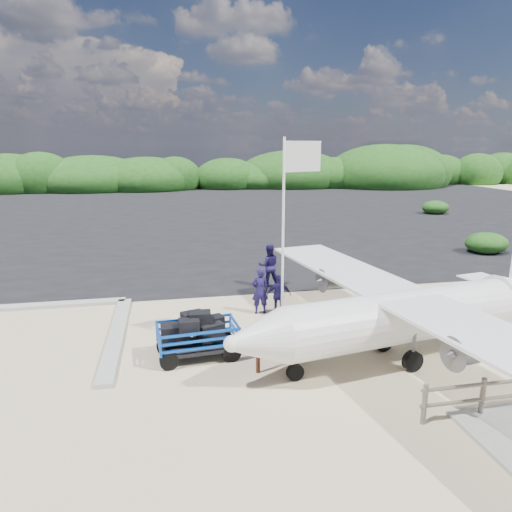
{
  "coord_description": "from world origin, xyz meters",
  "views": [
    {
      "loc": [
        -2.61,
        -13.47,
        6.32
      ],
      "look_at": [
        0.68,
        3.42,
        2.1
      ],
      "focal_mm": 32.0,
      "sensor_mm": 36.0,
      "label": 1
    }
  ],
  "objects": [
    {
      "name": "aircraft_large",
      "position": [
        13.33,
        22.36,
        0.0
      ],
      "size": [
        15.9,
        15.9,
        4.13
      ],
      "primitive_type": null,
      "rotation": [
        0.0,
        0.0,
        3.31
      ],
      "color": "#B2B2B2",
      "rests_on": "ground"
    },
    {
      "name": "asphalt_apron",
      "position": [
        0.0,
        30.0,
        0.0
      ],
      "size": [
        90.0,
        50.0,
        0.04
      ],
      "primitive_type": null,
      "color": "#B2B2B2",
      "rests_on": "ground"
    },
    {
      "name": "crew_b",
      "position": [
        1.78,
        6.0,
        0.98
      ],
      "size": [
        1.01,
        0.82,
        1.96
      ],
      "primitive_type": "imported",
      "rotation": [
        0.0,
        0.0,
        3.06
      ],
      "color": "#171143",
      "rests_on": "ground"
    },
    {
      "name": "crew_c",
      "position": [
        1.37,
        2.42,
        0.79
      ],
      "size": [
        0.97,
        0.5,
        1.59
      ],
      "primitive_type": "imported",
      "rotation": [
        0.0,
        0.0,
        3.02
      ],
      "color": "#171143",
      "rests_on": "ground"
    },
    {
      "name": "signboard",
      "position": [
        0.37,
        -1.59,
        0.0
      ],
      "size": [
        1.56,
        0.82,
        1.35
      ],
      "primitive_type": null,
      "rotation": [
        0.0,
        0.0,
        0.42
      ],
      "color": "#4E2616",
      "rests_on": "ground"
    },
    {
      "name": "baggage_cart",
      "position": [
        -1.89,
        -0.61,
        0.0
      ],
      "size": [
        2.72,
        1.72,
        1.29
      ],
      "primitive_type": null,
      "rotation": [
        0.0,
        0.0,
        0.1
      ],
      "color": "#0C46B5",
      "rests_on": "ground"
    },
    {
      "name": "crew_a",
      "position": [
        0.71,
        2.73,
        0.9
      ],
      "size": [
        0.66,
        0.43,
        1.79
      ],
      "primitive_type": "imported",
      "rotation": [
        0.0,
        0.0,
        3.14
      ],
      "color": "#171143",
      "rests_on": "ground"
    },
    {
      "name": "vegetation_band",
      "position": [
        0.0,
        55.0,
        0.0
      ],
      "size": [
        124.0,
        8.0,
        4.4
      ],
      "primitive_type": null,
      "color": "#B2B2B2",
      "rests_on": "ground"
    },
    {
      "name": "flagpole",
      "position": [
        0.67,
        -0.8,
        0.0
      ],
      "size": [
        1.41,
        0.96,
        6.53
      ],
      "primitive_type": null,
      "rotation": [
        0.0,
        0.0,
        0.35
      ],
      "color": "white",
      "rests_on": "ground"
    },
    {
      "name": "ground",
      "position": [
        0.0,
        0.0,
        0.0
      ],
      "size": [
        160.0,
        160.0,
        0.0
      ],
      "primitive_type": "plane",
      "color": "beige"
    }
  ]
}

